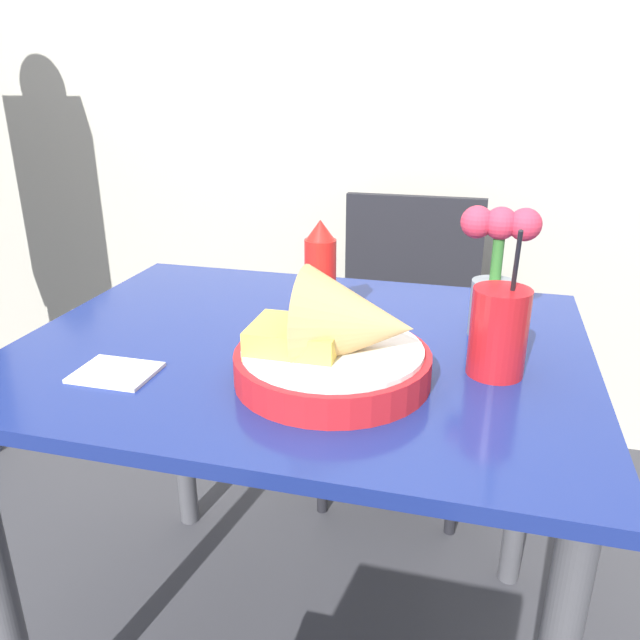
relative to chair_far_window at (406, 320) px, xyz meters
The scene contains 8 objects.
wall_window 0.87m from the chair_far_window, 106.92° to the left, with size 7.00×0.06×2.60m.
dining_table 0.75m from the chair_far_window, 97.66° to the right, with size 0.98×0.77×0.73m.
chair_far_window is the anchor object (origin of this frame).
food_basket 0.91m from the chair_far_window, 89.87° to the right, with size 0.30×0.30×0.18m.
ketchup_bottle 0.72m from the chair_far_window, 98.09° to the right, with size 0.06×0.06×0.20m.
drink_cup 0.86m from the chair_far_window, 73.59° to the right, with size 0.09×0.09×0.24m.
flower_vase 0.74m from the chair_far_window, 70.38° to the right, with size 0.13×0.08×0.23m.
napkin 1.02m from the chair_far_window, 110.24° to the right, with size 0.12×0.10×0.01m.
Camera 1 is at (0.29, -0.97, 1.16)m, focal length 35.00 mm.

